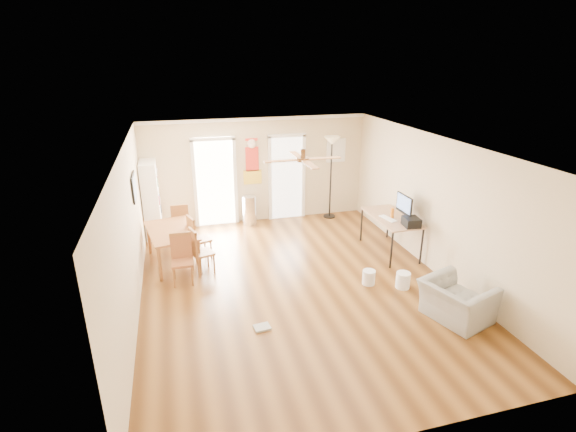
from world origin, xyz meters
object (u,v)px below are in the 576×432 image
object	(u,v)px
computer_desk	(390,234)
wastebasket_b	(369,277)
dining_chair_far	(180,222)
dining_chair_near	(182,260)
bookshelf	(151,199)
dining_table	(173,246)
dining_chair_right_b	(202,250)
wastebasket_a	(403,280)
printer	(411,222)
dining_chair_right_a	(200,237)
torchiere_lamp	(331,178)
armchair	(456,301)
trash_can	(249,210)

from	to	relation	value
computer_desk	wastebasket_b	world-z (taller)	computer_desk
dining_chair_far	computer_desk	bearing A→B (deg)	157.32
dining_chair_near	dining_chair_far	world-z (taller)	dining_chair_near
dining_chair_near	computer_desk	distance (m)	4.33
bookshelf	dining_chair_far	world-z (taller)	bookshelf
dining_table	dining_chair_far	distance (m)	1.09
dining_table	dining_chair_far	size ratio (longest dim) A/B	1.56
bookshelf	dining_chair_near	size ratio (longest dim) A/B	1.89
dining_chair_right_b	wastebasket_a	distance (m)	3.80
dining_table	bookshelf	bearing A→B (deg)	104.22
wastebasket_b	printer	bearing A→B (deg)	27.83
dining_chair_right_a	computer_desk	world-z (taller)	dining_chair_right_a
torchiere_lamp	armchair	distance (m)	4.96
computer_desk	dining_chair_right_a	bearing A→B (deg)	169.20
bookshelf	computer_desk	bearing A→B (deg)	-40.92
printer	wastebasket_a	distance (m)	1.30
dining_chair_right_b	printer	world-z (taller)	printer
dining_chair_right_b	wastebasket_b	size ratio (longest dim) A/B	3.37
computer_desk	armchair	bearing A→B (deg)	-93.95
wastebasket_a	dining_chair_right_b	bearing A→B (deg)	155.62
dining_chair_far	trash_can	xyz separation A→B (m)	(1.68, 0.62, -0.09)
dining_chair_right_a	wastebasket_a	xyz separation A→B (m)	(3.45, -2.21, -0.32)
torchiere_lamp	printer	world-z (taller)	torchiere_lamp
dining_chair_right_a	printer	xyz separation A→B (m)	(4.05, -1.32, 0.42)
dining_table	dining_chair_right_a	bearing A→B (deg)	8.30
dining_chair_far	printer	bearing A→B (deg)	151.72
dining_table	dining_chair_right_b	distance (m)	0.80
bookshelf	armchair	size ratio (longest dim) A/B	1.80
dining_chair_right_a	computer_desk	bearing A→B (deg)	-118.81
torchiere_lamp	armchair	size ratio (longest dim) A/B	2.15
trash_can	wastebasket_b	bearing A→B (deg)	-65.94
dining_chair_right_a	printer	world-z (taller)	printer
dining_chair_near	printer	xyz separation A→B (m)	(4.44, -0.34, 0.42)
computer_desk	wastebasket_b	xyz separation A→B (m)	(-1.02, -1.18, -0.26)
dining_chair_near	wastebasket_b	xyz separation A→B (m)	(3.30, -0.95, -0.33)
bookshelf	dining_chair_right_a	world-z (taller)	bookshelf
dining_chair_near	computer_desk	world-z (taller)	dining_chair_near
dining_chair_near	armchair	xyz separation A→B (m)	(4.14, -2.34, -0.15)
torchiere_lamp	dining_chair_right_a	bearing A→B (deg)	-155.35
printer	armchair	bearing A→B (deg)	-92.01
dining_chair_near	dining_chair_far	bearing A→B (deg)	90.71
printer	wastebasket_b	size ratio (longest dim) A/B	1.26
armchair	trash_can	bearing A→B (deg)	8.42
dining_chair_near	dining_table	bearing A→B (deg)	101.61
wastebasket_a	armchair	world-z (taller)	armchair
dining_chair_right_b	trash_can	size ratio (longest dim) A/B	1.24
wastebasket_b	dining_table	bearing A→B (deg)	151.84
dining_table	wastebasket_b	size ratio (longest dim) A/B	5.27
wastebasket_a	torchiere_lamp	bearing A→B (deg)	90.13
dining_chair_right_b	dining_chair_near	bearing A→B (deg)	113.39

